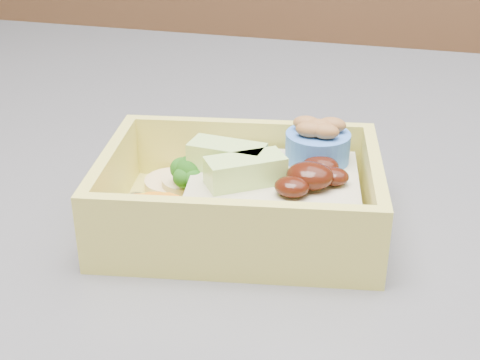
# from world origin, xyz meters

# --- Properties ---
(bento_box) EXTENTS (0.20, 0.16, 0.07)m
(bento_box) POSITION_xyz_m (-0.05, -0.16, 0.94)
(bento_box) COLOR #DDD35B
(bento_box) RESTS_ON island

